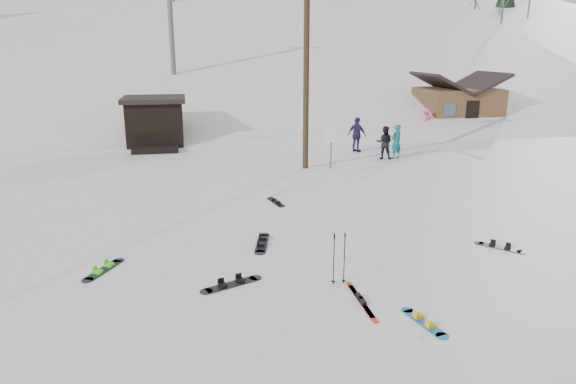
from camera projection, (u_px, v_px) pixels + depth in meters
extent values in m
plane|color=silver|center=(367.00, 330.00, 10.15)|extent=(200.00, 200.00, 0.00)
cube|color=silver|center=(216.00, 189.00, 65.33)|extent=(60.00, 85.24, 65.97)
cube|color=silver|center=(509.00, 176.00, 67.45)|extent=(45.66, 93.98, 54.59)
cylinder|color=#3A2819|center=(306.00, 68.00, 22.52)|extent=(0.26, 0.26, 9.00)
cylinder|color=#595B60|center=(331.00, 150.00, 23.33)|extent=(0.07, 0.07, 1.80)
cube|color=white|center=(332.00, 136.00, 23.11)|extent=(0.50, 0.04, 0.60)
cube|color=black|center=(156.00, 124.00, 28.70)|extent=(3.00, 3.00, 2.50)
cube|color=black|center=(154.00, 99.00, 28.33)|extent=(3.40, 3.40, 0.25)
cube|color=black|center=(155.00, 149.00, 27.30)|extent=(2.40, 1.20, 0.30)
cylinder|color=#595B60|center=(171.00, 19.00, 35.75)|extent=(0.36, 0.36, 8.00)
cube|color=brown|center=(457.00, 108.00, 35.25)|extent=(5.00, 4.00, 2.70)
cube|color=black|center=(441.00, 83.00, 34.53)|extent=(2.69, 4.40, 1.43)
cube|color=black|center=(477.00, 83.00, 35.04)|extent=(2.69, 4.40, 1.43)
cube|color=black|center=(472.00, 115.00, 33.41)|extent=(0.90, 0.06, 1.90)
cube|color=#17699A|center=(424.00, 323.00, 10.40)|extent=(0.49, 1.13, 0.02)
cylinder|color=#17699A|center=(407.00, 310.00, 10.88)|extent=(0.25, 0.25, 0.02)
cylinder|color=#17699A|center=(442.00, 336.00, 9.91)|extent=(0.25, 0.25, 0.02)
cube|color=orange|center=(418.00, 316.00, 10.56)|extent=(0.21, 0.17, 0.07)
cube|color=orange|center=(430.00, 325.00, 10.21)|extent=(0.21, 0.17, 0.07)
cube|color=red|center=(362.00, 303.00, 11.19)|extent=(0.11, 1.72, 0.02)
cube|color=black|center=(362.00, 301.00, 11.18)|extent=(0.09, 0.31, 0.08)
cube|color=red|center=(360.00, 299.00, 11.36)|extent=(0.11, 1.72, 0.02)
cube|color=black|center=(360.00, 297.00, 11.35)|extent=(0.09, 0.31, 0.08)
cylinder|color=black|center=(334.00, 260.00, 11.95)|extent=(0.02, 0.02, 1.23)
cylinder|color=black|center=(333.00, 281.00, 12.10)|extent=(0.09, 0.09, 0.01)
cylinder|color=black|center=(334.00, 236.00, 11.79)|extent=(0.04, 0.04, 0.11)
cylinder|color=black|center=(344.00, 259.00, 12.00)|extent=(0.02, 0.02, 1.23)
cylinder|color=black|center=(344.00, 281.00, 12.15)|extent=(0.09, 0.09, 0.01)
cylinder|color=black|center=(345.00, 235.00, 11.84)|extent=(0.04, 0.04, 0.11)
cube|color=black|center=(231.00, 285.00, 12.05)|extent=(1.31, 0.76, 0.03)
cylinder|color=black|center=(255.00, 278.00, 12.39)|extent=(0.30, 0.30, 0.03)
cylinder|color=black|center=(206.00, 291.00, 11.71)|extent=(0.30, 0.30, 0.03)
cube|color=black|center=(240.00, 280.00, 12.16)|extent=(0.23, 0.26, 0.08)
cube|color=black|center=(222.00, 285.00, 11.92)|extent=(0.23, 0.26, 0.08)
cube|color=black|center=(262.00, 243.00, 14.59)|extent=(0.62, 1.40, 0.03)
cylinder|color=black|center=(264.00, 235.00, 15.24)|extent=(0.31, 0.31, 0.03)
cylinder|color=black|center=(260.00, 252.00, 13.93)|extent=(0.31, 0.31, 0.03)
cube|color=black|center=(263.00, 238.00, 14.81)|extent=(0.26, 0.22, 0.09)
cube|color=black|center=(261.00, 245.00, 14.34)|extent=(0.26, 0.22, 0.09)
cube|color=black|center=(104.00, 270.00, 12.85)|extent=(0.84, 1.21, 0.03)
cylinder|color=black|center=(118.00, 261.00, 13.41)|extent=(0.28, 0.28, 0.03)
cylinder|color=black|center=(88.00, 280.00, 12.28)|extent=(0.28, 0.28, 0.03)
cube|color=#47DF1A|center=(109.00, 265.00, 13.04)|extent=(0.25, 0.23, 0.08)
cube|color=#47DF1A|center=(98.00, 272.00, 12.63)|extent=(0.25, 0.23, 0.08)
cube|color=black|center=(500.00, 247.00, 14.29)|extent=(0.96, 1.01, 0.02)
cylinder|color=black|center=(521.00, 252.00, 13.97)|extent=(0.26, 0.26, 0.02)
cylinder|color=black|center=(479.00, 243.00, 14.61)|extent=(0.26, 0.26, 0.02)
cube|color=black|center=(508.00, 247.00, 14.16)|extent=(0.23, 0.23, 0.07)
cube|color=black|center=(492.00, 244.00, 14.39)|extent=(0.23, 0.23, 0.07)
cube|color=black|center=(276.00, 202.00, 18.47)|extent=(0.47, 1.11, 0.02)
cylinder|color=black|center=(270.00, 198.00, 18.94)|extent=(0.25, 0.25, 0.02)
cylinder|color=black|center=(282.00, 206.00, 17.99)|extent=(0.25, 0.25, 0.02)
cube|color=black|center=(274.00, 200.00, 18.63)|extent=(0.20, 0.17, 0.07)
cube|color=black|center=(278.00, 202.00, 18.28)|extent=(0.20, 0.17, 0.07)
imported|color=#0B6476|center=(396.00, 142.00, 25.54)|extent=(0.74, 0.62, 1.71)
imported|color=black|center=(384.00, 142.00, 25.51)|extent=(0.99, 0.90, 1.64)
imported|color=#EF547C|center=(426.00, 121.00, 32.86)|extent=(1.22, 1.10, 1.64)
imported|color=#211D48|center=(357.00, 135.00, 27.16)|extent=(1.02, 1.13, 1.84)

